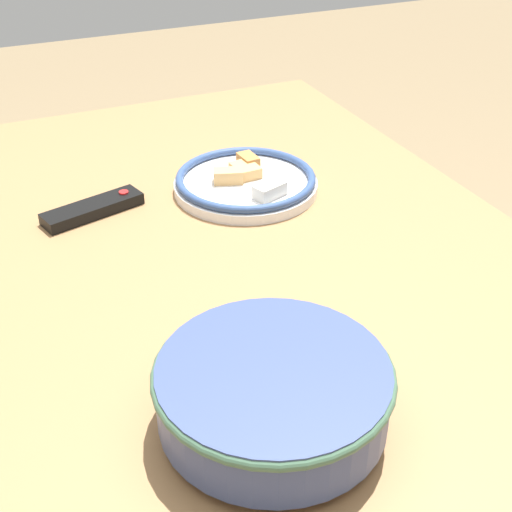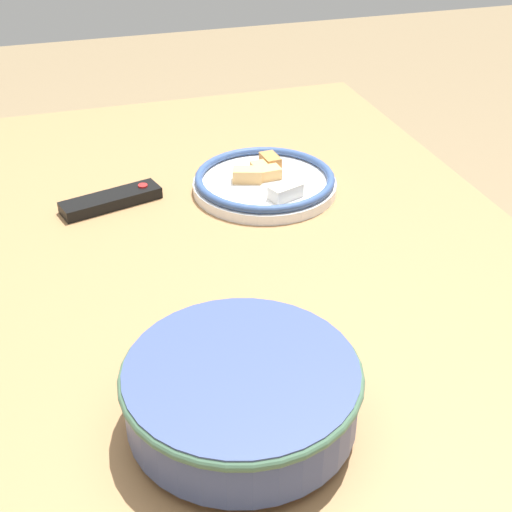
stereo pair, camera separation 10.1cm
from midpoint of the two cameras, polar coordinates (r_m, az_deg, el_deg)
name	(u,v)px [view 1 (the left image)]	position (r m, az deg, el deg)	size (l,w,h in m)	color
dining_table	(247,321)	(1.07, -3.46, -5.31)	(1.54, 0.96, 0.72)	olive
noodle_bowl	(273,392)	(0.78, -2.40, -10.97)	(0.26, 0.26, 0.08)	#384775
food_plate	(246,182)	(1.27, -3.10, 5.88)	(0.26, 0.26, 0.04)	white
tv_remote	(93,209)	(1.24, -15.21, 3.60)	(0.09, 0.18, 0.02)	black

